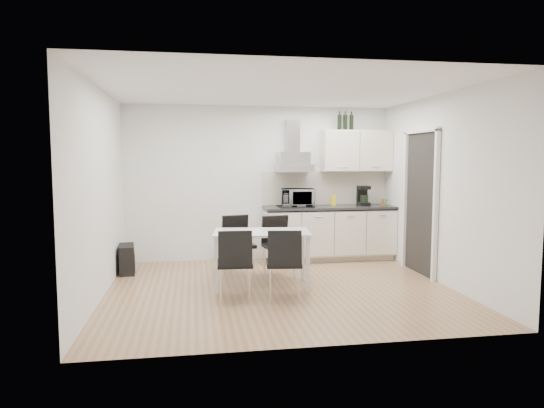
{
  "coord_description": "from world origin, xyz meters",
  "views": [
    {
      "loc": [
        -1.12,
        -6.19,
        1.73
      ],
      "look_at": [
        -0.05,
        0.35,
        1.1
      ],
      "focal_mm": 32.0,
      "sensor_mm": 36.0,
      "label": 1
    }
  ],
  "objects_px": {
    "floor_speaker": "(225,252)",
    "chair_near_left": "(235,264)",
    "chair_near_right": "(284,264)",
    "dining_table": "(262,238)",
    "guitar_amp": "(127,259)",
    "kitchenette": "(331,211)",
    "chair_far_left": "(239,246)",
    "chair_far_right": "(279,247)"
  },
  "relations": [
    {
      "from": "floor_speaker",
      "to": "chair_near_left",
      "type": "bearing_deg",
      "value": -79.71
    },
    {
      "from": "chair_near_right",
      "to": "floor_speaker",
      "type": "distance_m",
      "value": 2.44
    },
    {
      "from": "dining_table",
      "to": "guitar_amp",
      "type": "bearing_deg",
      "value": 157.54
    },
    {
      "from": "floor_speaker",
      "to": "guitar_amp",
      "type": "bearing_deg",
      "value": -145.71
    },
    {
      "from": "dining_table",
      "to": "floor_speaker",
      "type": "distance_m",
      "value": 1.83
    },
    {
      "from": "kitchenette",
      "to": "chair_near_left",
      "type": "relative_size",
      "value": 2.86
    },
    {
      "from": "dining_table",
      "to": "chair_far_left",
      "type": "height_order",
      "value": "chair_far_left"
    },
    {
      "from": "chair_near_left",
      "to": "chair_near_right",
      "type": "relative_size",
      "value": 1.0
    },
    {
      "from": "dining_table",
      "to": "chair_far_right",
      "type": "xyz_separation_m",
      "value": [
        0.32,
        0.49,
        -0.22
      ]
    },
    {
      "from": "chair_far_left",
      "to": "guitar_amp",
      "type": "distance_m",
      "value": 1.72
    },
    {
      "from": "dining_table",
      "to": "chair_far_left",
      "type": "relative_size",
      "value": 1.53
    },
    {
      "from": "chair_far_left",
      "to": "chair_near_right",
      "type": "bearing_deg",
      "value": 96.52
    },
    {
      "from": "chair_far_left",
      "to": "chair_near_left",
      "type": "height_order",
      "value": "same"
    },
    {
      "from": "dining_table",
      "to": "chair_far_right",
      "type": "relative_size",
      "value": 1.53
    },
    {
      "from": "chair_near_right",
      "to": "kitchenette",
      "type": "bearing_deg",
      "value": 68.16
    },
    {
      "from": "guitar_amp",
      "to": "floor_speaker",
      "type": "distance_m",
      "value": 1.66
    },
    {
      "from": "chair_near_left",
      "to": "chair_near_right",
      "type": "distance_m",
      "value": 0.6
    },
    {
      "from": "chair_far_right",
      "to": "guitar_amp",
      "type": "xyz_separation_m",
      "value": [
        -2.23,
        0.58,
        -0.22
      ]
    },
    {
      "from": "chair_near_right",
      "to": "guitar_amp",
      "type": "relative_size",
      "value": 1.64
    },
    {
      "from": "kitchenette",
      "to": "chair_near_left",
      "type": "distance_m",
      "value": 2.82
    },
    {
      "from": "dining_table",
      "to": "kitchenette",
      "type": "bearing_deg",
      "value": 54.57
    },
    {
      "from": "chair_far_left",
      "to": "floor_speaker",
      "type": "height_order",
      "value": "chair_far_left"
    },
    {
      "from": "dining_table",
      "to": "guitar_amp",
      "type": "height_order",
      "value": "dining_table"
    },
    {
      "from": "dining_table",
      "to": "chair_far_left",
      "type": "bearing_deg",
      "value": 117.95
    },
    {
      "from": "chair_far_left",
      "to": "floor_speaker",
      "type": "distance_m",
      "value": 1.12
    },
    {
      "from": "chair_far_right",
      "to": "chair_near_right",
      "type": "distance_m",
      "value": 1.14
    },
    {
      "from": "guitar_amp",
      "to": "floor_speaker",
      "type": "relative_size",
      "value": 1.85
    },
    {
      "from": "chair_far_right",
      "to": "floor_speaker",
      "type": "relative_size",
      "value": 3.04
    },
    {
      "from": "chair_far_right",
      "to": "floor_speaker",
      "type": "bearing_deg",
      "value": -69.77
    },
    {
      "from": "kitchenette",
      "to": "dining_table",
      "type": "relative_size",
      "value": 1.87
    },
    {
      "from": "guitar_amp",
      "to": "chair_near_left",
      "type": "bearing_deg",
      "value": -54.7
    },
    {
      "from": "dining_table",
      "to": "chair_near_right",
      "type": "xyz_separation_m",
      "value": [
        0.18,
        -0.65,
        -0.22
      ]
    },
    {
      "from": "chair_near_right",
      "to": "dining_table",
      "type": "bearing_deg",
      "value": 112.87
    },
    {
      "from": "chair_far_right",
      "to": "guitar_amp",
      "type": "distance_m",
      "value": 2.31
    },
    {
      "from": "kitchenette",
      "to": "chair_far_right",
      "type": "height_order",
      "value": "kitchenette"
    },
    {
      "from": "kitchenette",
      "to": "floor_speaker",
      "type": "bearing_deg",
      "value": 174.7
    },
    {
      "from": "chair_near_right",
      "to": "chair_far_left",
      "type": "bearing_deg",
      "value": 115.72
    },
    {
      "from": "kitchenette",
      "to": "floor_speaker",
      "type": "distance_m",
      "value": 1.92
    },
    {
      "from": "dining_table",
      "to": "chair_near_right",
      "type": "bearing_deg",
      "value": -67.69
    },
    {
      "from": "floor_speaker",
      "to": "chair_far_right",
      "type": "bearing_deg",
      "value": -49.01
    },
    {
      "from": "chair_far_left",
      "to": "floor_speaker",
      "type": "bearing_deg",
      "value": -94.99
    },
    {
      "from": "chair_near_right",
      "to": "guitar_amp",
      "type": "bearing_deg",
      "value": 147.93
    }
  ]
}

